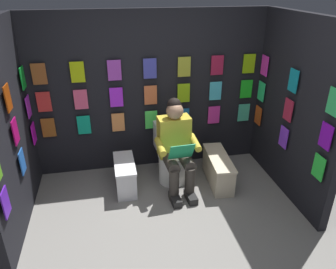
% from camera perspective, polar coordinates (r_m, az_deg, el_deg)
% --- Properties ---
extents(ground_plane, '(30.00, 30.00, 0.00)m').
position_cam_1_polar(ground_plane, '(3.47, 1.84, -20.08)').
color(ground_plane, gray).
extents(display_wall_back, '(3.21, 0.14, 2.16)m').
position_cam_1_polar(display_wall_back, '(4.43, -3.24, 7.29)').
color(display_wall_back, black).
rests_on(display_wall_back, ground).
extents(display_wall_left, '(0.14, 1.78, 2.16)m').
position_cam_1_polar(display_wall_left, '(4.14, 21.38, 4.12)').
color(display_wall_left, black).
rests_on(display_wall_left, ground).
extents(display_wall_right, '(0.14, 1.78, 2.16)m').
position_cam_1_polar(display_wall_right, '(3.67, -26.50, 0.41)').
color(display_wall_right, black).
rests_on(display_wall_right, ground).
extents(toilet, '(0.41, 0.56, 0.77)m').
position_cam_1_polar(toilet, '(4.35, 0.64, -3.92)').
color(toilet, white).
rests_on(toilet, ground).
extents(person_reading, '(0.54, 0.70, 1.19)m').
position_cam_1_polar(person_reading, '(4.03, 1.48, -2.10)').
color(person_reading, gold).
rests_on(person_reading, ground).
extents(comic_longbox_near, '(0.26, 0.62, 0.38)m').
position_cam_1_polar(comic_longbox_near, '(4.25, -7.55, -7.09)').
color(comic_longbox_near, silver).
rests_on(comic_longbox_near, ground).
extents(comic_longbox_far, '(0.32, 0.81, 0.38)m').
position_cam_1_polar(comic_longbox_far, '(4.39, 8.78, -6.02)').
color(comic_longbox_far, beige).
rests_on(comic_longbox_far, ground).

